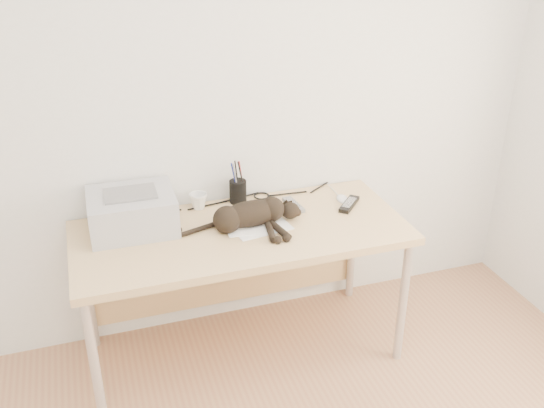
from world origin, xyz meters
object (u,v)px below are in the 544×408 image
object	(u,v)px
mug	(199,201)
cat	(248,216)
pen_cup	(238,191)
printer	(132,211)
desk	(237,245)
mouse	(342,197)

from	to	relation	value
mug	cat	bearing A→B (deg)	-54.94
mug	pen_cup	world-z (taller)	pen_cup
printer	cat	world-z (taller)	printer
desk	pen_cup	world-z (taller)	pen_cup
printer	cat	bearing A→B (deg)	-16.49
mug	pen_cup	distance (m)	0.21
printer	mouse	xyz separation A→B (m)	(1.08, -0.03, -0.08)
cat	mouse	bearing A→B (deg)	9.65
mug	mouse	size ratio (longest dim) A/B	0.89
desk	printer	xyz separation A→B (m)	(-0.49, 0.08, 0.23)
pen_cup	mouse	size ratio (longest dim) A/B	2.23
cat	pen_cup	size ratio (longest dim) A/B	2.66
cat	mug	distance (m)	0.33
printer	cat	distance (m)	0.55
mug	mouse	xyz separation A→B (m)	(0.74, -0.14, -0.03)
mouse	pen_cup	bearing A→B (deg)	170.79
cat	mouse	size ratio (longest dim) A/B	5.95
desk	mug	xyz separation A→B (m)	(-0.15, 0.19, 0.18)
pen_cup	mouse	xyz separation A→B (m)	(0.53, -0.15, -0.05)
desk	cat	world-z (taller)	cat
printer	pen_cup	distance (m)	0.57
desk	mouse	bearing A→B (deg)	5.48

